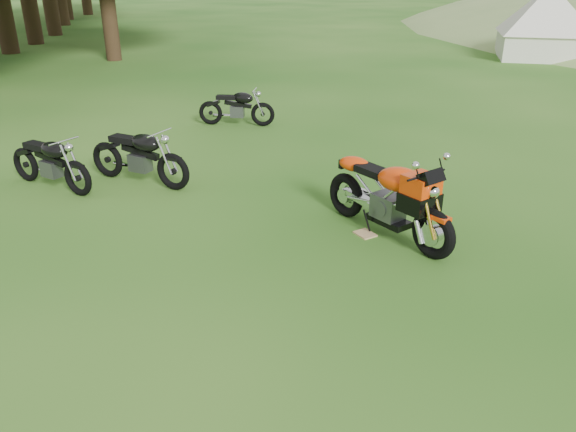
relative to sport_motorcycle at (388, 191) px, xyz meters
The scene contains 8 objects.
ground 2.30m from the sport_motorcycle, 105.75° to the right, with size 120.00×120.00×0.00m, color #195011.
treeline 24.30m from the sport_motorcycle, 148.00° to the left, with size 28.00×32.00×14.00m, color black, non-canonical shape.
sport_motorcycle is the anchor object (origin of this frame).
plywood_board 0.67m from the sport_motorcycle, 149.11° to the right, with size 0.27×0.21×0.02m, color tan.
vintage_moto_a 4.19m from the sport_motorcycle, behind, with size 1.89×0.44×0.99m, color black, non-canonical shape.
vintage_moto_b 5.36m from the sport_motorcycle, 167.55° to the right, with size 1.76×0.41×0.93m, color black, non-canonical shape.
vintage_moto_d 6.13m from the sport_motorcycle, 144.66° to the left, with size 1.65×0.38×0.87m, color black, non-canonical shape.
tent_left 17.87m from the sport_motorcycle, 92.78° to the left, with size 3.07×3.07×2.66m, color silver, non-canonical shape.
Camera 1 is at (2.98, -4.30, 3.28)m, focal length 35.00 mm.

